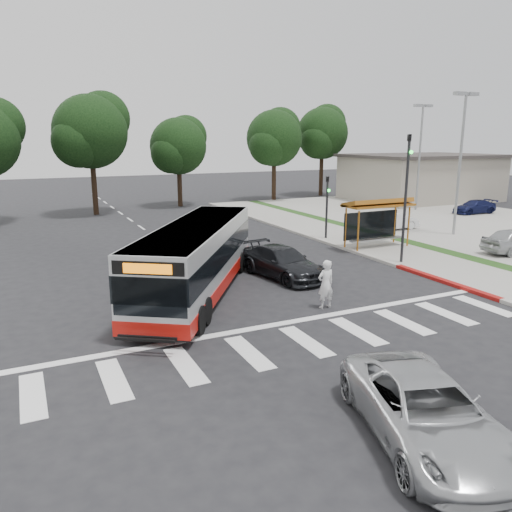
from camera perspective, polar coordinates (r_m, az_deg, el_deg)
ground at (r=20.36m, az=-1.58°, el=-4.74°), size 140.00×140.00×0.00m
sidewalk_east at (r=32.47m, az=10.52°, el=2.00°), size 4.00×40.00×0.12m
curb_east at (r=31.35m, az=7.56°, el=1.74°), size 0.30×40.00×0.15m
curb_east_red at (r=23.84m, az=20.71°, el=-2.72°), size 0.32×6.00×0.15m
parking_lot at (r=41.92m, az=22.34°, el=3.74°), size 18.00×36.00×0.10m
commercial_building at (r=54.99m, az=18.26°, el=8.38°), size 14.00×10.00×4.40m
building_roof_cap at (r=54.87m, az=18.44°, el=10.82°), size 14.60×10.60×0.30m
crosswalk_ladder at (r=16.20m, az=5.72°, el=-9.65°), size 18.00×2.60×0.01m
bus_shelter at (r=29.71m, az=13.67°, el=5.29°), size 4.20×1.60×2.86m
traffic_signal_ne_tall at (r=26.04m, az=16.80°, el=7.40°), size 0.18×0.37×6.50m
traffic_signal_ne_short at (r=31.69m, az=8.12°, el=6.25°), size 0.18×0.37×4.00m
lot_light_front at (r=35.06m, az=22.44°, el=11.69°), size 1.90×0.35×9.01m
lot_light_mid at (r=46.36m, az=18.28°, el=12.18°), size 1.90×0.35×9.01m
tree_ne_a at (r=51.63m, az=2.14°, el=13.41°), size 6.16×5.74×9.30m
tree_ne_b at (r=56.90m, az=7.62°, el=13.83°), size 6.16×5.74×10.02m
tree_north_a at (r=44.18m, az=-18.33°, el=13.47°), size 6.60×6.15×10.17m
tree_north_b at (r=47.83m, az=-8.81°, el=12.40°), size 5.72×5.33×8.43m
transit_bus at (r=20.57m, az=-6.75°, el=-0.42°), size 8.26×10.74×2.91m
pedestrian at (r=19.03m, az=7.97°, el=-3.21°), size 0.70×0.48×1.88m
dark_sedan at (r=23.12m, az=3.01°, el=-0.72°), size 2.72×5.12×1.41m
silver_suv_south at (r=11.58m, az=18.80°, el=-16.41°), size 3.71×5.54×1.41m
parked_car_1 at (r=36.04m, az=15.53°, el=3.87°), size 3.64×1.40×1.18m
parked_car_3 at (r=46.07m, az=23.69°, el=5.17°), size 3.97×1.77×1.13m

